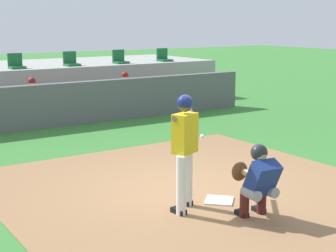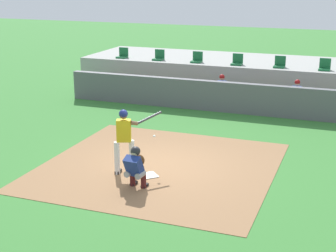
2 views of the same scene
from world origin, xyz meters
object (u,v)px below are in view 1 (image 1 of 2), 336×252
Objects in this scene: dugout_player_0 at (34,100)px; stadium_seat_3 at (16,64)px; dugout_player_1 at (127,92)px; stadium_seat_5 at (120,60)px; batter_at_plate at (185,145)px; stadium_seat_6 at (164,58)px; catcher_crouched at (257,178)px; stadium_seat_4 at (71,62)px; home_plate at (219,200)px.

stadium_seat_3 is (0.18, 2.03, 0.86)m from dugout_player_0.
stadium_seat_5 reaches higher than dugout_player_1.
batter_at_plate is 11.95m from stadium_seat_6.
catcher_crouched is 3.53× the size of stadium_seat_5.
dugout_player_0 is at bearing -134.97° from stadium_seat_4.
catcher_crouched is at bearing -88.81° from dugout_player_0.
stadium_seat_5 is at bearing 180.00° from stadium_seat_6.
home_plate is at bearing -0.99° from batter_at_plate.
stadium_seat_6 reaches higher than dugout_player_1.
dugout_player_0 is (0.51, 8.13, -0.36)m from batter_at_plate.
batter_at_plate is 3.76× the size of stadium_seat_5.
stadium_seat_3 is at bearing 180.00° from stadium_seat_6.
stadium_seat_6 is at bearing 0.00° from stadium_seat_4.
catcher_crouched is (0.69, -0.86, -0.43)m from batter_at_plate.
stadium_seat_4 reaches higher than batter_at_plate.
stadium_seat_4 is (1.85, 11.03, 0.93)m from catcher_crouched.
dugout_player_0 is at bearing 91.23° from home_plate.
home_plate is 0.92× the size of stadium_seat_6.
home_plate is 0.92× the size of stadium_seat_5.
stadium_seat_4 is (1.86, 0.00, 0.00)m from stadium_seat_3.
stadium_seat_6 is at bearing 36.86° from dugout_player_1.
stadium_seat_3 is at bearing 86.17° from batter_at_plate.
dugout_player_1 is 2.71× the size of stadium_seat_6.
stadium_seat_5 is at bearing 71.44° from catcher_crouched.
dugout_player_0 is 3.03m from dugout_player_1.
catcher_crouched is 1.30× the size of dugout_player_0.
dugout_player_0 is 2.71× the size of stadium_seat_5.
stadium_seat_4 is (1.86, 10.18, 1.51)m from home_plate.
stadium_seat_6 is at bearing 0.00° from stadium_seat_3.
catcher_crouched is 11.22m from stadium_seat_4.
catcher_crouched is 11.07m from stadium_seat_3.
catcher_crouched is at bearing -107.56° from dugout_player_1.
stadium_seat_5 is (3.70, 11.03, 0.93)m from catcher_crouched.
stadium_seat_4 is (2.03, 2.03, 0.86)m from dugout_player_0.
dugout_player_1 is 2.71× the size of stadium_seat_4.
home_plate is 10.94m from stadium_seat_5.
dugout_player_1 is 2.71× the size of stadium_seat_5.
home_plate is 0.92× the size of stadium_seat_3.
stadium_seat_6 is (5.56, 11.03, 0.93)m from catcher_crouched.
batter_at_plate reaches higher than home_plate.
dugout_player_0 is 2.71× the size of stadium_seat_4.
stadium_seat_5 is at bearing 67.16° from dugout_player_1.
stadium_seat_3 is at bearing 90.00° from home_plate.
dugout_player_1 is (2.86, 8.14, 0.65)m from home_plate.
stadium_seat_4 is 1.00× the size of stadium_seat_5.
stadium_seat_6 reaches higher than batter_at_plate.
catcher_crouched is at bearing -89.94° from stadium_seat_3.
stadium_seat_3 reaches higher than dugout_player_0.
dugout_player_1 is 3.61m from stadium_seat_3.
stadium_seat_6 is at bearing 58.41° from batter_at_plate.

